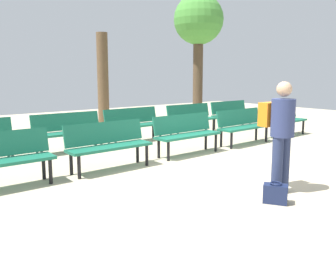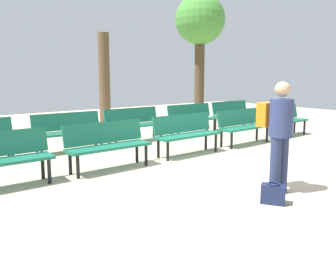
# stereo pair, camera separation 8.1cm
# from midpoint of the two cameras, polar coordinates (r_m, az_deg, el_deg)

# --- Properties ---
(ground_plane) EXTENTS (24.17, 24.17, 0.00)m
(ground_plane) POSITION_cam_midpoint_polar(r_m,az_deg,el_deg) (6.70, 11.27, -6.83)
(ground_plane) COLOR #BCAD8E
(bench_r0_c1) EXTENTS (1.61, 0.51, 0.87)m
(bench_r0_c1) POSITION_cam_midpoint_polar(r_m,az_deg,el_deg) (6.57, -10.03, -2.58)
(bench_r0_c1) COLOR #19664C
(bench_r0_c1) RESTS_ON ground_plane
(bench_r0_c2) EXTENTS (1.61, 0.51, 0.87)m
(bench_r0_c2) POSITION_cam_midpoint_polar(r_m,az_deg,el_deg) (7.70, 2.67, -0.84)
(bench_r0_c2) COLOR #19664C
(bench_r0_c2) RESTS_ON ground_plane
(bench_r0_c3) EXTENTS (1.61, 0.53, 0.87)m
(bench_r0_c3) POSITION_cam_midpoint_polar(r_m,az_deg,el_deg) (9.03, 11.77, 0.37)
(bench_r0_c3) COLOR #19664C
(bench_r0_c3) RESTS_ON ground_plane
(bench_r0_c4) EXTENTS (1.62, 0.54, 0.87)m
(bench_r0_c4) POSITION_cam_midpoint_polar(r_m,az_deg,el_deg) (10.55, 18.04, 1.28)
(bench_r0_c4) COLOR #19664C
(bench_r0_c4) RESTS_ON ground_plane
(bench_r1_c1) EXTENTS (1.61, 0.50, 0.87)m
(bench_r1_c1) POSITION_cam_midpoint_polar(r_m,az_deg,el_deg) (8.33, -16.16, -0.46)
(bench_r1_c1) COLOR #19664C
(bench_r1_c1) RESTS_ON ground_plane
(bench_r1_c2) EXTENTS (1.61, 0.52, 0.87)m
(bench_r1_c2) POSITION_cam_midpoint_polar(r_m,az_deg,el_deg) (9.21, -5.86, 0.66)
(bench_r1_c2) COLOR #19664C
(bench_r1_c2) RESTS_ON ground_plane
(bench_r1_c3) EXTENTS (1.60, 0.49, 0.87)m
(bench_r1_c3) POSITION_cam_midpoint_polar(r_m,az_deg,el_deg) (10.37, 3.55, 1.56)
(bench_r1_c3) COLOR #19664C
(bench_r1_c3) RESTS_ON ground_plane
(bench_r1_c4) EXTENTS (1.60, 0.50, 0.87)m
(bench_r1_c4) POSITION_cam_midpoint_polar(r_m,az_deg,el_deg) (11.71, 10.06, 2.24)
(bench_r1_c4) COLOR #19664C
(bench_r1_c4) RESTS_ON ground_plane
(tree_0) EXTENTS (0.40, 0.40, 3.22)m
(tree_0) POSITION_cam_midpoint_polar(r_m,az_deg,el_deg) (12.97, -10.72, 7.72)
(tree_0) COLOR brown
(tree_0) RESTS_ON ground_plane
(tree_1) EXTENTS (1.91, 1.91, 4.79)m
(tree_1) POSITION_cam_midpoint_polar(r_m,az_deg,el_deg) (14.02, 4.81, 16.40)
(tree_1) COLOR #4C3A28
(tree_1) RESTS_ON ground_plane
(visitor_with_backpack) EXTENTS (0.36, 0.54, 1.65)m
(visitor_with_backpack) POSITION_cam_midpoint_polar(r_m,az_deg,el_deg) (5.39, 17.39, -0.59)
(visitor_with_backpack) COLOR navy
(visitor_with_backpack) RESTS_ON ground_plane
(handbag) EXTENTS (0.32, 0.37, 0.29)m
(handbag) POSITION_cam_midpoint_polar(r_m,az_deg,el_deg) (5.09, 16.61, -10.39)
(handbag) COLOR #192347
(handbag) RESTS_ON ground_plane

